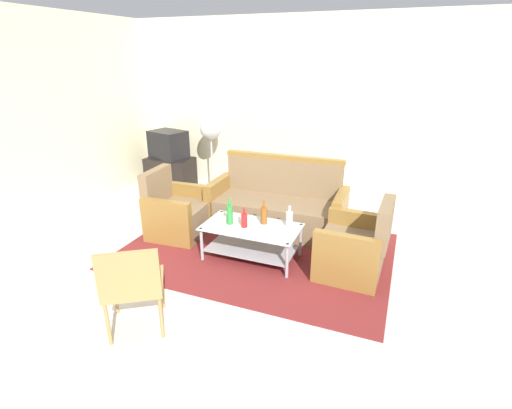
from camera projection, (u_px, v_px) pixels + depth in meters
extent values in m
plane|color=beige|center=(238.00, 290.00, 3.90)|extent=(14.00, 14.00, 0.00)
cube|color=beige|center=(316.00, 111.00, 6.03)|extent=(6.52, 0.12, 2.80)
cube|color=maroon|center=(257.00, 251.00, 4.66)|extent=(3.13, 2.19, 0.01)
cube|color=#7F6647|center=(276.00, 215.00, 5.13)|extent=(1.61, 0.73, 0.42)
cube|color=#7F6647|center=(284.00, 176.00, 5.24)|extent=(1.60, 0.17, 0.48)
cube|color=olive|center=(340.00, 217.00, 4.82)|extent=(0.13, 0.70, 0.62)
cube|color=olive|center=(219.00, 200.00, 5.37)|extent=(0.13, 0.70, 0.62)
cube|color=olive|center=(284.00, 157.00, 5.14)|extent=(1.64, 0.13, 0.06)
cube|color=#7F6647|center=(180.00, 219.00, 5.03)|extent=(0.70, 0.64, 0.40)
cube|color=#7F6647|center=(157.00, 186.00, 4.97)|extent=(0.16, 0.61, 0.45)
cube|color=olive|center=(191.00, 204.00, 5.29)|extent=(0.66, 0.14, 0.58)
cube|color=olive|center=(167.00, 223.00, 4.71)|extent=(0.66, 0.14, 0.58)
cube|color=#7F6647|center=(350.00, 255.00, 4.14)|extent=(0.68, 0.62, 0.40)
cube|color=#7F6647|center=(385.00, 224.00, 3.87)|extent=(0.14, 0.60, 0.45)
cube|color=olive|center=(345.00, 262.00, 3.83)|extent=(0.66, 0.12, 0.58)
cube|color=olive|center=(356.00, 235.00, 4.39)|extent=(0.66, 0.12, 0.58)
cube|color=silver|center=(251.00, 227.00, 4.35)|extent=(1.10, 0.60, 0.02)
cube|color=#9E9EA5|center=(252.00, 248.00, 4.45)|extent=(1.00, 0.52, 0.02)
cylinder|color=#9E9EA5|center=(222.00, 226.00, 4.82)|extent=(0.04, 0.04, 0.40)
cylinder|color=#9E9EA5|center=(300.00, 240.00, 4.47)|extent=(0.04, 0.04, 0.40)
cylinder|color=#9E9EA5|center=(202.00, 244.00, 4.37)|extent=(0.04, 0.04, 0.40)
cylinder|color=#9E9EA5|center=(287.00, 261.00, 4.02)|extent=(0.04, 0.04, 0.40)
cylinder|color=red|center=(244.00, 220.00, 4.31)|extent=(0.07, 0.07, 0.17)
cylinder|color=red|center=(244.00, 210.00, 4.26)|extent=(0.03, 0.03, 0.07)
cylinder|color=#2D8C38|center=(230.00, 215.00, 4.38)|extent=(0.07, 0.07, 0.22)
cylinder|color=#2D8C38|center=(229.00, 202.00, 4.32)|extent=(0.03, 0.03, 0.09)
cylinder|color=brown|center=(264.00, 216.00, 4.39)|extent=(0.08, 0.08, 0.20)
cylinder|color=brown|center=(264.00, 204.00, 4.34)|extent=(0.03, 0.03, 0.08)
cylinder|color=silver|center=(289.00, 219.00, 4.32)|extent=(0.08, 0.08, 0.17)
cylinder|color=silver|center=(290.00, 209.00, 4.28)|extent=(0.03, 0.03, 0.07)
cylinder|color=silver|center=(222.00, 222.00, 4.35)|extent=(0.08, 0.08, 0.10)
cube|color=black|center=(171.00, 172.00, 6.85)|extent=(0.80, 0.50, 0.52)
cube|color=black|center=(168.00, 145.00, 6.67)|extent=(0.69, 0.58, 0.48)
cube|color=black|center=(178.00, 142.00, 6.84)|extent=(0.49, 0.14, 0.36)
cylinder|color=#2D2D33|center=(213.00, 190.00, 6.70)|extent=(0.32, 0.32, 0.03)
cylinder|color=#B2B2B7|center=(212.00, 163.00, 6.52)|extent=(0.03, 0.03, 0.95)
sphere|color=#B2B2B7|center=(211.00, 128.00, 6.31)|extent=(0.36, 0.36, 0.36)
cube|color=#AD844C|center=(134.00, 284.00, 3.25)|extent=(0.67, 0.67, 0.04)
cube|color=#AD844C|center=(128.00, 275.00, 2.96)|extent=(0.42, 0.30, 0.40)
cylinder|color=#AD844C|center=(115.00, 293.00, 3.47)|extent=(0.03, 0.03, 0.42)
cylinder|color=#AD844C|center=(162.00, 288.00, 3.55)|extent=(0.03, 0.03, 0.42)
cylinder|color=#AD844C|center=(108.00, 323.00, 3.09)|extent=(0.03, 0.03, 0.42)
cylinder|color=#AD844C|center=(161.00, 316.00, 3.17)|extent=(0.03, 0.03, 0.42)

